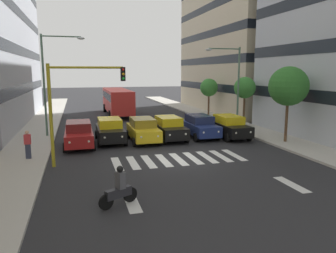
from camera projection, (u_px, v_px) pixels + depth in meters
name	position (u px, v px, depth m)	size (l,w,h in m)	color
ground_plane	(178.00, 159.00, 18.96)	(180.00, 180.00, 0.00)	#262628
sidewalk_left	(306.00, 148.00, 21.32)	(3.01, 90.00, 0.15)	#B2ADA3
sidewalk_right	(14.00, 170.00, 16.59)	(3.01, 90.00, 0.15)	#B2ADA3
building_left_block_0	(249.00, 10.00, 41.33)	(11.56, 20.40, 25.64)	beige
crosswalk_markings	(178.00, 159.00, 18.96)	(7.65, 2.80, 0.01)	silver
lane_arrow_0	(291.00, 184.00, 14.73)	(0.50, 2.20, 0.01)	silver
lane_arrow_1	(132.00, 202.00, 12.76)	(0.50, 2.20, 0.01)	silver
car_0	(229.00, 126.00, 25.05)	(2.02, 4.44, 1.72)	black
car_1	(200.00, 126.00, 25.21)	(2.02, 4.44, 1.72)	navy
car_2	(169.00, 128.00, 24.33)	(2.02, 4.44, 1.72)	black
car_3	(143.00, 130.00, 23.60)	(2.02, 4.44, 1.72)	gold
car_4	(110.00, 130.00, 23.44)	(2.02, 4.44, 1.72)	black
car_5	(79.00, 134.00, 22.00)	(2.02, 4.44, 1.72)	maroon
bus_behind_traffic	(117.00, 99.00, 38.00)	(2.78, 10.50, 3.00)	red
motorcycle_with_rider	(119.00, 189.00, 12.32)	(1.56, 0.85, 1.57)	black
traffic_light_gantry	(73.00, 98.00, 17.14)	(4.07, 0.36, 5.50)	#AD991E
street_lamp_left	(233.00, 79.00, 27.76)	(3.20, 0.28, 6.97)	#4C6B56
street_lamp_right	(51.00, 75.00, 24.51)	(3.22, 0.28, 7.69)	#4C6B56
street_tree_0	(289.00, 86.00, 22.43)	(2.75, 2.75, 5.30)	#513823
street_tree_1	(245.00, 88.00, 29.35)	(1.96, 1.96, 4.46)	#513823
street_tree_2	(209.00, 88.00, 36.88)	(2.03, 2.03, 4.14)	#513823
pedestrian_waiting	(28.00, 144.00, 18.44)	(0.36, 0.24, 1.63)	#2D3347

